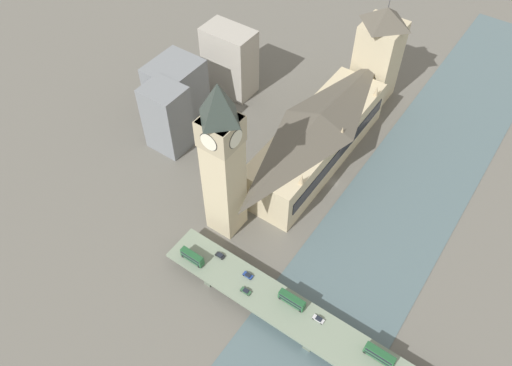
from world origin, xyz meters
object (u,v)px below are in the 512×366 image
at_px(double_decker_bus_rear, 192,257).
at_px(car_northbound_lead, 220,255).
at_px(victoria_tower, 378,55).
at_px(double_decker_bus_lead, 380,355).
at_px(car_southbound_lead, 319,319).
at_px(car_northbound_tail, 246,291).
at_px(parliament_hall, 317,137).
at_px(car_northbound_mid, 248,275).
at_px(clock_tower, 223,158).
at_px(road_bridge, 316,330).
at_px(double_decker_bus_mid, 292,300).

bearing_deg(double_decker_bus_rear, car_northbound_lead, -134.88).
bearing_deg(car_northbound_lead, victoria_tower, -90.30).
xyz_separation_m(double_decker_bus_lead, car_southbound_lead, (23.60, -0.23, -2.07)).
height_order(victoria_tower, car_northbound_tail, victoria_tower).
relative_size(parliament_hall, double_decker_bus_lead, 8.08).
height_order(car_northbound_lead, car_northbound_mid, car_northbound_mid).
xyz_separation_m(parliament_hall, car_northbound_mid, (-13.36, 73.01, -7.11)).
distance_m(car_northbound_lead, car_northbound_tail, 18.62).
xyz_separation_m(clock_tower, victoria_tower, (-11.22, -111.64, -14.37)).
bearing_deg(car_northbound_lead, car_southbound_lead, 178.89).
distance_m(clock_tower, road_bridge, 70.30).
relative_size(road_bridge, car_northbound_tail, 31.36).
height_order(parliament_hall, car_northbound_tail, parliament_hall).
bearing_deg(car_northbound_tail, parliament_hall, -78.13).
relative_size(parliament_hall, car_northbound_mid, 22.34).
bearing_deg(car_northbound_mid, double_decker_bus_lead, 179.80).
xyz_separation_m(road_bridge, car_southbound_lead, (1.21, -3.11, 1.93)).
bearing_deg(car_southbound_lead, road_bridge, 111.30).
xyz_separation_m(victoria_tower, car_northbound_tail, (-16.65, 136.47, -18.80)).
bearing_deg(road_bridge, victoria_tower, -71.17).
bearing_deg(clock_tower, double_decker_bus_lead, 166.44).
xyz_separation_m(car_northbound_lead, car_northbound_mid, (-14.09, 0.92, 0.02)).
bearing_deg(car_northbound_mid, clock_tower, -37.51).
height_order(clock_tower, double_decker_bus_rear, clock_tower).
xyz_separation_m(road_bridge, car_northbound_tail, (28.93, 2.85, 1.94)).
xyz_separation_m(double_decker_bus_rear, car_northbound_tail, (-24.92, -0.79, -1.98)).
relative_size(double_decker_bus_lead, car_southbound_lead, 2.53).
height_order(double_decker_bus_mid, car_southbound_lead, double_decker_bus_mid).
relative_size(parliament_hall, clock_tower, 1.17).
relative_size(road_bridge, car_northbound_mid, 32.70).
xyz_separation_m(victoria_tower, double_decker_bus_lead, (-67.96, 130.74, -16.74)).
xyz_separation_m(victoria_tower, car_northbound_mid, (-13.41, 130.55, -18.85)).
height_order(victoria_tower, car_southbound_lead, victoria_tower).
distance_m(car_northbound_mid, car_northbound_tail, 6.75).
bearing_deg(double_decker_bus_mid, road_bridge, 165.97).
distance_m(car_northbound_mid, car_southbound_lead, 30.95).
relative_size(road_bridge, double_decker_bus_mid, 12.15).
height_order(parliament_hall, car_northbound_mid, parliament_hall).
distance_m(victoria_tower, road_bridge, 142.70).
bearing_deg(parliament_hall, car_northbound_lead, 89.41).
bearing_deg(double_decker_bus_lead, car_northbound_mid, -0.20).
bearing_deg(double_decker_bus_lead, clock_tower, -13.56).
xyz_separation_m(clock_tower, double_decker_bus_mid, (-44.19, 18.83, -31.31)).
xyz_separation_m(parliament_hall, car_southbound_lead, (-44.30, 72.97, -7.07)).
bearing_deg(car_southbound_lead, car_northbound_tail, 12.14).
bearing_deg(double_decker_bus_mid, car_northbound_tail, 20.17).
relative_size(double_decker_bus_rear, car_northbound_mid, 2.56).
height_order(double_decker_bus_mid, car_northbound_mid, double_decker_bus_mid).
relative_size(clock_tower, car_northbound_mid, 19.03).
distance_m(double_decker_bus_rear, car_northbound_mid, 22.80).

